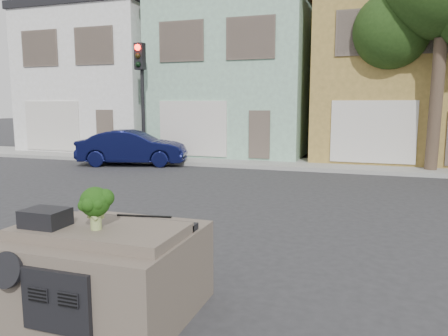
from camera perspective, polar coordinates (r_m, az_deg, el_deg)
The scene contains 12 objects.
ground_plane at distance 8.22m, azimuth -2.94°, elevation -9.39°, with size 120.00×120.00×0.00m, color #303033.
sidewalk at distance 18.18m, azimuth 9.33°, elevation 0.54°, with size 40.00×3.00×0.15m, color gray.
townhouse_white at distance 25.87m, azimuth -14.11°, elevation 10.90°, with size 7.20×8.20×7.55m, color white.
townhouse_mint at distance 22.74m, azimuth 2.35°, elevation 11.53°, with size 7.20×8.20×7.55m, color #91BDA2.
townhouse_tan at distance 21.84m, azimuth 21.96°, elevation 11.07°, with size 7.20×8.20×7.55m, color #A0823D.
navy_sedan at distance 18.52m, azimuth -11.80°, elevation 0.38°, with size 1.53×4.39×1.45m, color #0A0D33.
traffic_signal at distance 19.23m, azimuth -10.69°, elevation 8.32°, with size 0.40×0.40×5.10m, color black.
tree_near at distance 17.30m, azimuth 26.30°, elevation 13.28°, with size 4.40×4.00×8.50m, color #203A13.
car_dashboard at distance 5.52m, azimuth -14.79°, elevation -12.55°, with size 2.00×1.80×1.12m, color brown.
instrument_hump at distance 5.40m, azimuth -22.29°, elevation -6.03°, with size 0.48×0.38×0.20m, color black.
wiper_arm at distance 5.52m, azimuth -10.39°, elevation -6.19°, with size 0.70×0.03×0.02m, color black.
broccoli at distance 5.05m, azimuth -16.45°, elevation -5.01°, with size 0.40×0.40×0.49m, color #16370C.
Camera 1 is at (2.90, -7.28, 2.50)m, focal length 35.00 mm.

